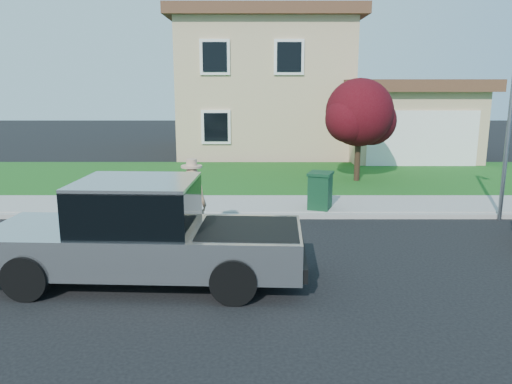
{
  "coord_description": "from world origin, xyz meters",
  "views": [
    {
      "loc": [
        -0.42,
        -9.75,
        3.42
      ],
      "look_at": [
        -0.42,
        0.59,
        1.2
      ],
      "focal_mm": 35.0,
      "sensor_mm": 36.0,
      "label": 1
    }
  ],
  "objects_px": {
    "trash_bin": "(320,190)",
    "street_lamp": "(511,120)",
    "pickup_truck": "(145,235)",
    "woman": "(193,204)",
    "ornamental_tree": "(360,116)"
  },
  "relations": [
    {
      "from": "woman",
      "to": "trash_bin",
      "type": "relative_size",
      "value": 1.89
    },
    {
      "from": "trash_bin",
      "to": "street_lamp",
      "type": "bearing_deg",
      "value": 11.01
    },
    {
      "from": "woman",
      "to": "street_lamp",
      "type": "height_order",
      "value": "street_lamp"
    },
    {
      "from": "pickup_truck",
      "to": "ornamental_tree",
      "type": "relative_size",
      "value": 1.58
    },
    {
      "from": "woman",
      "to": "trash_bin",
      "type": "xyz_separation_m",
      "value": [
        3.11,
        2.56,
        -0.23
      ]
    },
    {
      "from": "pickup_truck",
      "to": "trash_bin",
      "type": "xyz_separation_m",
      "value": [
        3.67,
        4.74,
        -0.2
      ]
    },
    {
      "from": "trash_bin",
      "to": "street_lamp",
      "type": "height_order",
      "value": "street_lamp"
    },
    {
      "from": "pickup_truck",
      "to": "street_lamp",
      "type": "distance_m",
      "value": 9.39
    },
    {
      "from": "pickup_truck",
      "to": "trash_bin",
      "type": "height_order",
      "value": "pickup_truck"
    },
    {
      "from": "street_lamp",
      "to": "pickup_truck",
      "type": "bearing_deg",
      "value": -168.99
    },
    {
      "from": "trash_bin",
      "to": "street_lamp",
      "type": "relative_size",
      "value": 0.22
    },
    {
      "from": "pickup_truck",
      "to": "street_lamp",
      "type": "xyz_separation_m",
      "value": [
        8.28,
        4.08,
        1.73
      ]
    },
    {
      "from": "ornamental_tree",
      "to": "trash_bin",
      "type": "height_order",
      "value": "ornamental_tree"
    },
    {
      "from": "woman",
      "to": "ornamental_tree",
      "type": "bearing_deg",
      "value": -119.5
    },
    {
      "from": "woman",
      "to": "trash_bin",
      "type": "bearing_deg",
      "value": -134.04
    }
  ]
}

